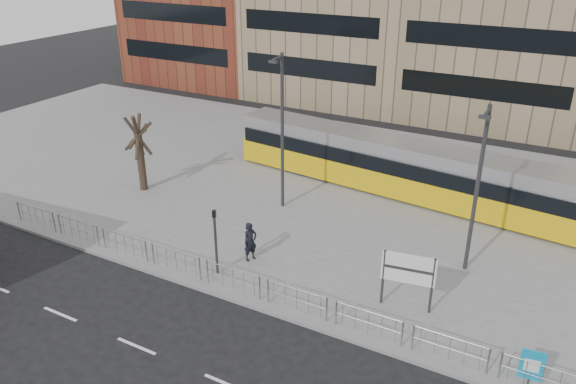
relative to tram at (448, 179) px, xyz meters
The scene contains 13 objects.
ground 14.02m from the tram, 111.29° to the right, with size 120.00×120.00×0.00m, color black.
plaza 5.40m from the tram, 169.20° to the right, with size 64.00×24.00×0.15m, color slate.
kerb 13.96m from the tram, 111.36° to the right, with size 64.00×0.25×0.17m, color gray.
pedestrian_barrier 12.85m from the tram, 103.76° to the right, with size 32.07×0.07×1.10m.
road_markings 17.52m from the tram, 103.43° to the right, with size 62.00×0.12×0.01m, color white.
tram is the anchor object (origin of this frame).
station_sign 10.21m from the tram, 84.70° to the right, with size 2.11×0.41×2.44m.
ad_panel 13.72m from the tram, 64.64° to the right, with size 0.78×0.14×1.45m.
pedestrian 11.91m from the tram, 122.67° to the right, with size 0.68×0.45×1.86m, color black.
traffic_light_west 13.68m from the tram, 121.32° to the right, with size 0.22×0.24×3.10m.
lamp_post_west 9.51m from the tram, 150.39° to the right, with size 0.45×1.04×8.35m.
lamp_post_east 7.09m from the tram, 68.48° to the right, with size 0.45×1.04×7.58m.
bare_tree 17.57m from the tram, 158.38° to the right, with size 4.30×4.30×6.69m.
Camera 1 is at (10.70, -15.69, 13.84)m, focal length 35.00 mm.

